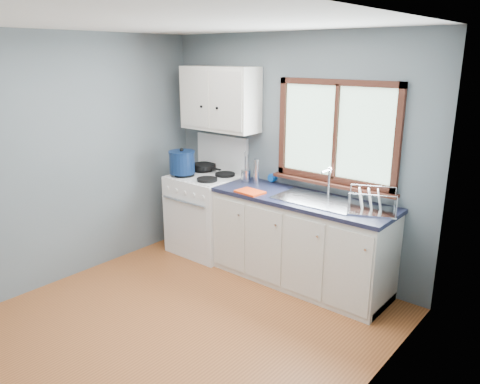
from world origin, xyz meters
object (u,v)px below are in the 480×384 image
Objects in this scene: base_cabinets at (300,245)px; utensil_crock at (246,175)px; sink at (318,207)px; thermos at (256,171)px; gas_range at (206,211)px; skillet at (204,166)px; dish_rack at (371,206)px; stockpot at (182,162)px.

utensil_crock is at bearing 172.47° from base_cabinets.
base_cabinets is 0.99m from utensil_crock.
sink is 3.06× the size of thermos.
sink is 2.44× the size of utensil_crock.
gas_range reaches higher than skillet.
gas_range is 3.96× the size of utensil_crock.
base_cabinets is 3.61× the size of dish_rack.
skillet is at bearing 177.35° from utensil_crock.
base_cabinets is 2.20× the size of sink.
gas_range is 0.74× the size of base_cabinets.
stockpot is at bearing -139.14° from gas_range.
sink reaches higher than thermos.
skillet is at bearing 153.09° from dish_rack.
stockpot is at bearing -92.46° from skillet.
stockpot reaches higher than skillet.
skillet is at bearing 84.27° from stockpot.
utensil_crock is at bearing 0.62° from skillet.
sink is at bearing 6.44° from stockpot.
sink is 2.47× the size of stockpot.
dish_rack is at bearing 5.35° from stockpot.
base_cabinets is at bearing 0.82° from gas_range.
skillet is 1.24× the size of utensil_crock.
base_cabinets is 5.43× the size of stockpot.
gas_range is at bearing -39.85° from skillet.
thermos is (0.14, 0.00, 0.07)m from utensil_crock.
gas_range is 0.65m from stockpot.
gas_range reaches higher than base_cabinets.
gas_range is 0.87m from thermos.
stockpot is at bearing -157.24° from utensil_crock.
skillet is 0.67m from utensil_crock.
sink is 0.87m from thermos.
sink is 1.71m from stockpot.
stockpot is (-1.68, -0.19, 0.23)m from sink.
base_cabinets is at bearing -7.53° from utensil_crock.
utensil_crock is 1.25× the size of thermos.
utensil_crock is at bearing -178.87° from thermos.
utensil_crock reaches higher than stockpot.
thermos is at bearing 1.27° from skillet.
sink is 0.99m from utensil_crock.
thermos is at bearing 11.09° from gas_range.
gas_range is at bearing 157.24° from dish_rack.
skillet is 2.19m from dish_rack.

